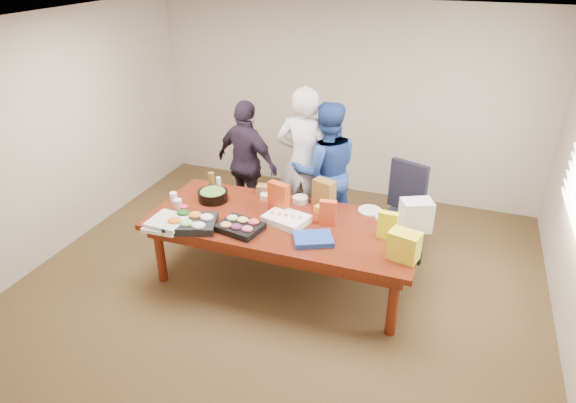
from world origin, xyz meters
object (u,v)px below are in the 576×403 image
at_px(person_center, 304,163).
at_px(sheet_cake, 286,219).
at_px(person_right, 325,171).
at_px(office_chair, 403,217).
at_px(salad_bowl, 213,196).
at_px(conference_table, 283,251).

height_order(person_center, sheet_cake, person_center).
bearing_deg(person_right, person_center, -23.97).
distance_m(office_chair, salad_bowl, 2.17).
distance_m(conference_table, salad_bowl, 1.02).
height_order(office_chair, sheet_cake, office_chair).
bearing_deg(person_right, office_chair, 142.61).
xyz_separation_m(person_center, sheet_cake, (0.19, -1.13, -0.15)).
relative_size(sheet_cake, salad_bowl, 1.29).
bearing_deg(person_right, salad_bowl, 17.71).
bearing_deg(conference_table, office_chair, 38.83).
distance_m(conference_table, office_chair, 1.44).
bearing_deg(salad_bowl, office_chair, 19.64).
bearing_deg(office_chair, person_center, -169.19).
relative_size(office_chair, person_right, 0.63).
height_order(office_chair, person_center, person_center).
height_order(person_center, person_right, person_center).
bearing_deg(sheet_cake, salad_bowl, -176.73).
bearing_deg(sheet_cake, person_center, 114.04).
xyz_separation_m(conference_table, person_right, (0.13, 1.12, 0.49)).
height_order(person_right, salad_bowl, person_right).
relative_size(conference_table, person_center, 1.49).
distance_m(person_center, salad_bowl, 1.22).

